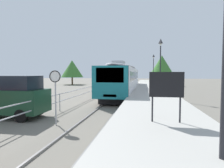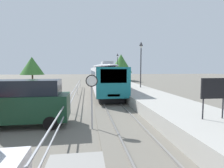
# 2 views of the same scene
# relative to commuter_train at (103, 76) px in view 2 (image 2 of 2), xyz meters

# --- Properties ---
(ground_plane) EXTENTS (160.00, 160.00, 0.00)m
(ground_plane) POSITION_rel_commuter_train_xyz_m (-3.00, -1.32, -2.15)
(ground_plane) COLOR #6B665B
(track_rails) EXTENTS (3.20, 60.00, 0.14)m
(track_rails) POSITION_rel_commuter_train_xyz_m (0.00, -1.32, -2.11)
(track_rails) COLOR #6B665B
(track_rails) RESTS_ON ground
(commuter_train) EXTENTS (2.82, 19.77, 3.74)m
(commuter_train) POSITION_rel_commuter_train_xyz_m (0.00, 0.00, 0.00)
(commuter_train) COLOR silver
(commuter_train) RESTS_ON track_rails
(station_platform) EXTENTS (3.90, 60.00, 0.90)m
(station_platform) POSITION_rel_commuter_train_xyz_m (3.25, -1.32, -1.70)
(station_platform) COLOR #A8A59E
(station_platform) RESTS_ON ground
(platform_lamp_mid_platform) EXTENTS (0.34, 0.34, 5.35)m
(platform_lamp_mid_platform) POSITION_rel_commuter_train_xyz_m (4.18, -3.44, 2.48)
(platform_lamp_mid_platform) COLOR #232328
(platform_lamp_mid_platform) RESTS_ON station_platform
(platform_lamp_far_end) EXTENTS (0.34, 0.34, 5.35)m
(platform_lamp_far_end) POSITION_rel_commuter_train_xyz_m (4.18, 12.71, 2.48)
(platform_lamp_far_end) COLOR #232328
(platform_lamp_far_end) RESTS_ON station_platform
(platform_notice_board) EXTENTS (1.20, 0.08, 1.80)m
(platform_notice_board) POSITION_rel_commuter_train_xyz_m (3.36, -16.77, 0.04)
(platform_notice_board) COLOR #232328
(platform_notice_board) RESTS_ON station_platform
(speed_limit_sign) EXTENTS (0.61, 0.10, 2.81)m
(speed_limit_sign) POSITION_rel_commuter_train_xyz_m (-1.88, -14.79, -0.02)
(speed_limit_sign) COLOR #9EA0A5
(speed_limit_sign) RESTS_ON ground
(carpark_fence) EXTENTS (0.06, 36.06, 1.25)m
(carpark_fence) POSITION_rel_commuter_train_xyz_m (-3.30, -11.32, -1.24)
(carpark_fence) COLOR #9EA0A5
(carpark_fence) RESTS_ON ground
(parked_van_dark_green) EXTENTS (4.92, 2.00, 2.51)m
(parked_van_dark_green) POSITION_rel_commuter_train_xyz_m (-5.52, -13.77, -0.85)
(parked_van_dark_green) COLOR #143823
(parked_van_dark_green) RESTS_ON ground
(tree_behind_carpark) EXTENTS (5.29, 5.29, 5.82)m
(tree_behind_carpark) POSITION_rel_commuter_train_xyz_m (-14.54, 19.12, 1.63)
(tree_behind_carpark) COLOR brown
(tree_behind_carpark) RESTS_ON ground
(tree_behind_station_far) EXTENTS (5.56, 5.56, 6.72)m
(tree_behind_station_far) POSITION_rel_commuter_train_xyz_m (6.34, 20.13, 2.27)
(tree_behind_station_far) COLOR brown
(tree_behind_station_far) RESTS_ON ground
(tree_distant_left) EXTENTS (4.25, 4.25, 6.01)m
(tree_distant_left) POSITION_rel_commuter_train_xyz_m (7.08, 23.51, 1.90)
(tree_distant_left) COLOR brown
(tree_distant_left) RESTS_ON ground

